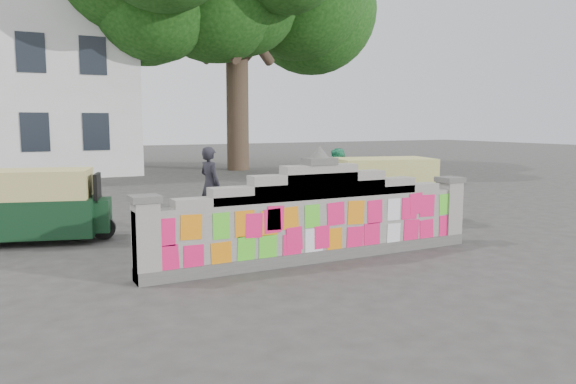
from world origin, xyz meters
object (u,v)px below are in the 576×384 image
cyclist_bike (211,210)px  pedestrian (339,183)px  rickshaw_left (40,205)px  rickshaw_right (380,190)px  cyclist_rider (210,195)px

cyclist_bike → pedestrian: bearing=-100.3°
rickshaw_left → rickshaw_right: size_ratio=0.93×
cyclist_rider → rickshaw_left: bearing=65.3°
cyclist_bike → pedestrian: 3.55m
pedestrian → cyclist_rider: bearing=-129.4°
rickshaw_right → cyclist_rider: bearing=0.2°
cyclist_bike → rickshaw_right: 4.01m
rickshaw_right → cyclist_bike: bearing=0.2°
rickshaw_right → rickshaw_left: bearing=1.8°
pedestrian → rickshaw_left: pedestrian is taller
pedestrian → rickshaw_right: pedestrian is taller
cyclist_rider → rickshaw_right: 4.00m
cyclist_bike → pedestrian: size_ratio=1.04×
cyclist_bike → rickshaw_right: rickshaw_right is taller
cyclist_bike → pedestrian: (3.52, 0.24, 0.40)m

